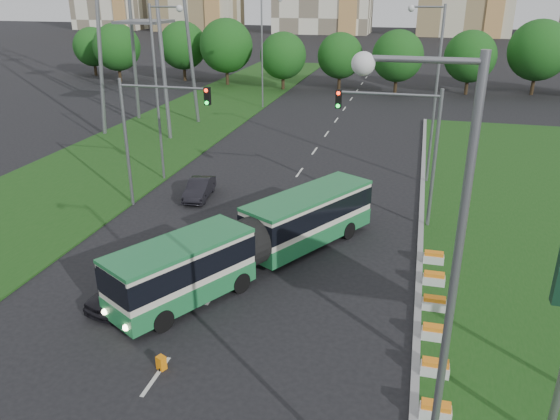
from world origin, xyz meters
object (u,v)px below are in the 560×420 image
(traffic_mast_median, at_px, (407,136))
(car_left_near, at_px, (129,286))
(pedestrian, at_px, (152,307))
(shopping_trolley, at_px, (161,363))
(traffic_mast_left, at_px, (148,124))
(articulated_bus, at_px, (251,238))
(car_left_far, at_px, (199,189))

(traffic_mast_median, bearing_deg, car_left_near, -133.98)
(pedestrian, bearing_deg, shopping_trolley, -168.56)
(traffic_mast_left, bearing_deg, shopping_trolley, -63.06)
(articulated_bus, relative_size, car_left_near, 3.65)
(traffic_mast_median, relative_size, car_left_far, 2.06)
(traffic_mast_median, xyz_separation_m, shopping_trolley, (-7.76, -15.57, -5.08))
(articulated_bus, distance_m, shopping_trolley, 8.55)
(traffic_mast_median, relative_size, shopping_trolley, 14.87)
(traffic_mast_left, relative_size, car_left_near, 1.87)
(car_left_far, distance_m, shopping_trolley, 17.56)
(traffic_mast_median, distance_m, car_left_near, 16.77)
(articulated_bus, height_order, car_left_far, articulated_bus)
(shopping_trolley, bearing_deg, traffic_mast_left, 141.10)
(car_left_near, distance_m, pedestrian, 2.34)
(car_left_near, bearing_deg, pedestrian, -23.45)
(car_left_near, distance_m, car_left_far, 12.91)
(car_left_far, bearing_deg, traffic_mast_median, -12.31)
(car_left_near, height_order, car_left_far, car_left_near)
(traffic_mast_median, xyz_separation_m, car_left_near, (-11.20, -11.60, -4.62))
(pedestrian, bearing_deg, car_left_near, 32.42)
(articulated_bus, bearing_deg, pedestrian, -82.76)
(pedestrian, xyz_separation_m, shopping_trolley, (1.58, -2.55, -0.58))
(car_left_far, relative_size, pedestrian, 2.31)
(traffic_mast_left, height_order, shopping_trolley, traffic_mast_left)
(shopping_trolley, bearing_deg, articulated_bus, 108.40)
(articulated_bus, height_order, pedestrian, articulated_bus)
(traffic_mast_left, xyz_separation_m, articulated_bus, (8.25, -6.16, -3.78))
(car_left_far, xyz_separation_m, pedestrian, (3.72, -14.19, 0.20))
(articulated_bus, relative_size, car_left_far, 4.02)
(traffic_mast_left, bearing_deg, car_left_near, -69.52)
(traffic_mast_left, height_order, car_left_far, traffic_mast_left)
(traffic_mast_median, bearing_deg, shopping_trolley, -116.48)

